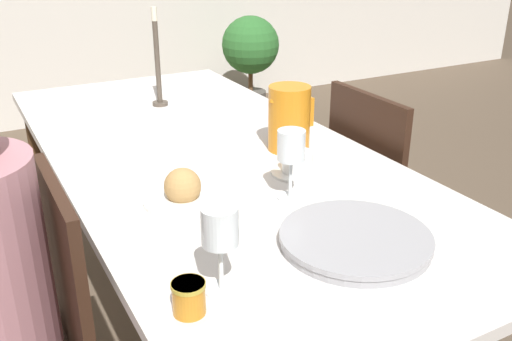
{
  "coord_description": "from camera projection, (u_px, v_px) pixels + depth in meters",
  "views": [
    {
      "loc": [
        -0.66,
        -1.52,
        1.41
      ],
      "look_at": [
        0.0,
        -0.31,
        0.82
      ],
      "focal_mm": 40.0,
      "sensor_mm": 36.0,
      "label": 1
    }
  ],
  "objects": [
    {
      "name": "wine_glass_juice",
      "position": [
        291.0,
        150.0,
        1.41
      ],
      "size": [
        0.07,
        0.07,
        0.18
      ],
      "color": "white",
      "rests_on": "dining_table"
    },
    {
      "name": "serving_tray",
      "position": [
        355.0,
        240.0,
        1.24
      ],
      "size": [
        0.33,
        0.33,
        0.03
      ],
      "color": "#9E9EA3",
      "rests_on": "dining_table"
    },
    {
      "name": "candlestick_tall",
      "position": [
        158.0,
        67.0,
        2.17
      ],
      "size": [
        0.06,
        0.06,
        0.37
      ],
      "color": "#4C4238",
      "rests_on": "dining_table"
    },
    {
      "name": "red_pitcher",
      "position": [
        289.0,
        118.0,
        1.75
      ],
      "size": [
        0.15,
        0.13,
        0.2
      ],
      "color": "orange",
      "rests_on": "dining_table"
    },
    {
      "name": "jam_jar_red",
      "position": [
        189.0,
        296.0,
        1.02
      ],
      "size": [
        0.06,
        0.06,
        0.06
      ],
      "color": "#C67A1E",
      "rests_on": "dining_table"
    },
    {
      "name": "bread_plate",
      "position": [
        183.0,
        191.0,
        1.44
      ],
      "size": [
        0.2,
        0.2,
        0.09
      ],
      "color": "white",
      "rests_on": "dining_table"
    },
    {
      "name": "teacup_near_person",
      "position": [
        297.0,
        164.0,
        1.61
      ],
      "size": [
        0.15,
        0.15,
        0.06
      ],
      "color": "white",
      "rests_on": "dining_table"
    },
    {
      "name": "chair_opposite",
      "position": [
        387.0,
        205.0,
        2.06
      ],
      "size": [
        0.42,
        0.42,
        0.91
      ],
      "rotation": [
        0.0,
        0.0,
        -1.57
      ],
      "color": "#331E14",
      "rests_on": "ground_plane"
    },
    {
      "name": "dining_table",
      "position": [
        210.0,
        179.0,
        1.81
      ],
      "size": [
        0.91,
        2.03,
        0.77
      ],
      "color": "silver",
      "rests_on": "ground_plane"
    },
    {
      "name": "potted_plant",
      "position": [
        250.0,
        52.0,
        4.44
      ],
      "size": [
        0.45,
        0.45,
        0.79
      ],
      "color": "#4C4742",
      "rests_on": "ground_plane"
    },
    {
      "name": "wine_glass_water",
      "position": [
        220.0,
        231.0,
        1.04
      ],
      "size": [
        0.07,
        0.07,
        0.18
      ],
      "color": "white",
      "rests_on": "dining_table"
    }
  ]
}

